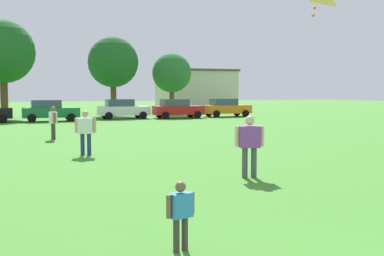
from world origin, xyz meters
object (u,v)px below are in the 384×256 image
object	(u,v)px
adult_bystander	(250,141)
parked_car_green_1	(50,110)
bystander_near_trees	(86,129)
tree_left	(3,52)
parked_car_red_3	(177,108)
parked_car_orange_4	(226,107)
tree_right	(113,62)
child_kite_flyer	(181,210)
bystander_midfield	(53,120)
parked_car_white_2	(123,109)
tree_far_right	(172,73)

from	to	relation	value
adult_bystander	parked_car_green_1	world-z (taller)	adult_bystander
bystander_near_trees	tree_left	size ratio (longest dim) A/B	0.19
parked_car_red_3	parked_car_orange_4	bearing A→B (deg)	9.22
parked_car_orange_4	tree_left	bearing A→B (deg)	167.01
parked_car_orange_4	tree_right	bearing A→B (deg)	146.36
child_kite_flyer	adult_bystander	size ratio (longest dim) A/B	0.62
bystander_midfield	tree_right	bearing A→B (deg)	-27.61
adult_bystander	parked_car_green_1	size ratio (longest dim) A/B	0.40
adult_bystander	parked_car_green_1	xyz separation A→B (m)	(-3.34, 27.41, -0.16)
parked_car_orange_4	tree_right	world-z (taller)	tree_right
parked_car_green_1	parked_car_white_2	world-z (taller)	same
tree_right	tree_left	bearing A→B (deg)	-170.06
bystander_midfield	parked_car_orange_4	bearing A→B (deg)	-55.27
bystander_midfield	tree_far_right	xyz separation A→B (m)	(13.47, 22.37, 3.24)
parked_car_white_2	tree_left	distance (m)	11.57
child_kite_flyer	parked_car_red_3	world-z (taller)	parked_car_red_3
child_kite_flyer	parked_car_white_2	world-z (taller)	parked_car_white_2
adult_bystander	parked_car_red_3	size ratio (longest dim) A/B	0.40
bystander_midfield	parked_car_green_1	distance (m)	14.70
parked_car_green_1	tree_left	distance (m)	8.33
parked_car_orange_4	tree_right	size ratio (longest dim) A/B	0.56
parked_car_orange_4	tree_left	size ratio (longest dim) A/B	0.51
parked_car_red_3	tree_left	xyz separation A→B (m)	(-14.16, 5.26, 4.89)
parked_car_green_1	tree_right	size ratio (longest dim) A/B	0.56
parked_car_white_2	tree_far_right	bearing A→B (deg)	44.21
bystander_midfield	parked_car_green_1	size ratio (longest dim) A/B	0.38
tree_far_right	child_kite_flyer	bearing A→B (deg)	-107.96
parked_car_white_2	tree_left	size ratio (longest dim) A/B	0.51
adult_bystander	tree_left	world-z (taller)	tree_left
adult_bystander	tree_right	bearing A→B (deg)	-78.00
bystander_near_trees	tree_left	distance (m)	27.57
parked_car_orange_4	tree_left	distance (m)	20.32
bystander_midfield	tree_right	size ratio (longest dim) A/B	0.21
tree_far_right	tree_left	bearing A→B (deg)	-173.35
adult_bystander	parked_car_orange_4	xyz separation A→B (m)	(12.50, 28.82, -0.16)
parked_car_red_3	tree_right	bearing A→B (deg)	121.11
bystander_midfield	tree_right	distance (m)	23.83
bystander_midfield	child_kite_flyer	bearing A→B (deg)	172.27
adult_bystander	tree_right	distance (m)	35.39
parked_car_green_1	tree_right	bearing A→B (deg)	49.14
tree_left	tree_far_right	bearing A→B (deg)	6.65
bystander_near_trees	bystander_midfield	size ratio (longest dim) A/B	1.02
parked_car_green_1	tree_far_right	xyz separation A→B (m)	(12.60, 7.70, 3.34)
parked_car_orange_4	tree_left	xyz separation A→B (m)	(-19.22, 4.44, 4.89)
child_kite_flyer	tree_left	xyz separation A→B (m)	(-2.97, 38.31, 5.12)
child_kite_flyer	adult_bystander	xyz separation A→B (m)	(3.75, 5.05, 0.39)
child_kite_flyer	tree_left	bearing A→B (deg)	77.78
parked_car_red_3	child_kite_flyer	bearing A→B (deg)	-108.71
child_kite_flyer	tree_right	distance (m)	40.90
tree_right	bystander_near_trees	bearing A→B (deg)	-103.24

